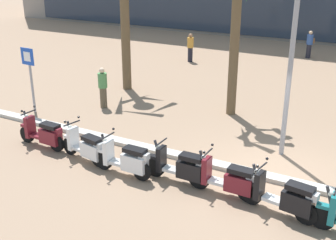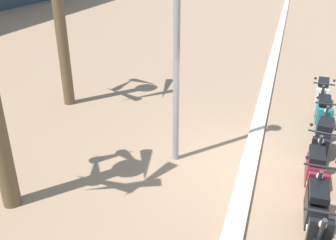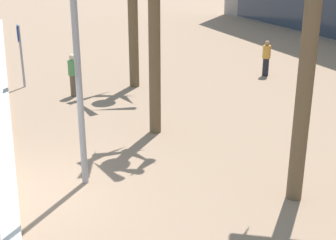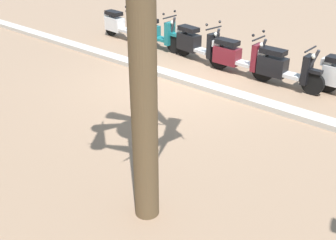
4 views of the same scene
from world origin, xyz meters
name	(u,v)px [view 3 (image 3 of 4)]	position (x,y,z in m)	size (l,w,h in m)	color
ground_plane	(13,197)	(0.00, 0.00, 0.00)	(200.00, 200.00, 0.00)	#93755B
curb_strip	(9,195)	(0.00, -0.08, 0.06)	(60.00, 0.36, 0.12)	#BCB7AD
crossing_sign	(20,49)	(-9.06, 0.70, 1.50)	(0.60, 0.13, 2.40)	#939399
pedestrian_by_palm_tree	(73,74)	(-7.16, 2.38, 0.81)	(0.34, 0.34, 1.55)	brown
pedestrian_window_shopping	(266,58)	(-7.48, 10.56, 0.79)	(0.34, 0.34, 1.51)	black
street_lamp	(73,3)	(-0.15, 1.57, 3.97)	(0.36, 0.36, 6.48)	#939399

